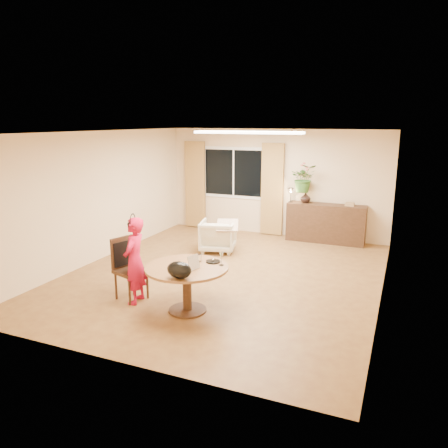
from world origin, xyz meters
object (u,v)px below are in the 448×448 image
object	(u,v)px
dining_chair	(131,269)
armchair	(218,236)
dining_table	(187,276)
sideboard	(326,223)
child	(135,261)

from	to	relation	value
dining_chair	armchair	world-z (taller)	dining_chair
dining_table	armchair	bearing A→B (deg)	105.13
dining_table	armchair	distance (m)	3.14
sideboard	child	bearing A→B (deg)	-114.33
child	sideboard	bearing A→B (deg)	145.86
child	dining_table	bearing A→B (deg)	81.00
dining_chair	sideboard	xyz separation A→B (m)	(2.25, 4.61, -0.05)
child	sideboard	world-z (taller)	child
dining_table	sideboard	world-z (taller)	sideboard
dining_table	child	bearing A→B (deg)	-179.20
armchair	sideboard	world-z (taller)	sideboard
child	sideboard	xyz separation A→B (m)	(2.12, 4.68, -0.23)
child	armchair	world-z (taller)	child
dining_table	armchair	size ratio (longest dim) A/B	1.64
armchair	dining_table	bearing A→B (deg)	90.83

